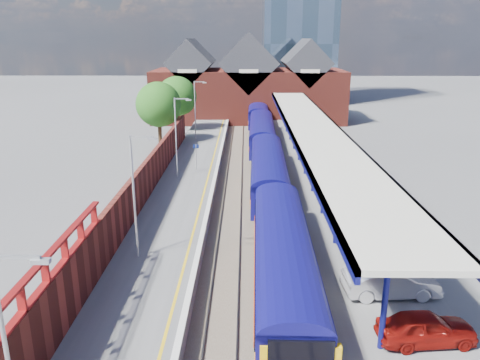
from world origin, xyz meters
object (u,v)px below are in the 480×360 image
Objects in this scene: lamp_post_b at (136,190)px; lamp_post_d at (196,106)px; train at (264,148)px; parked_car_red at (426,328)px; parked_car_silver at (391,281)px; lamp_post_a at (13,360)px; parked_car_dark at (342,178)px; lamp_post_c at (177,132)px; parked_car_blue at (337,164)px; platform_sign at (196,153)px.

lamp_post_b is 1.00× the size of lamp_post_d.
train is at bearing -50.52° from lamp_post_d.
parked_car_red is 0.87× the size of parked_car_silver.
lamp_post_a and lamp_post_d have the same top height.
lamp_post_a is 1.79× the size of parked_car_dark.
parked_car_red is at bearing -79.81° from train.
parked_car_silver is at bearing 37.80° from lamp_post_a.
lamp_post_d is at bearing 13.09° from parked_car_red.
parked_car_red is at bearing -177.87° from parked_car_silver.
train is 26.93m from parked_car_silver.
lamp_post_c is at bearing 23.90° from parked_car_red.
parked_car_dark is at bearing -7.30° from parked_car_silver.
parked_car_dark is (6.23, -8.84, -0.55)m from train.
parked_car_silver is at bearing -79.19° from train.
lamp_post_a reaches higher than parked_car_blue.
train is at bearing 39.45° from lamp_post_c.
lamp_post_a reaches higher than parked_car_dark.
parked_car_silver is (12.91, -3.99, -3.25)m from lamp_post_b.
parked_car_blue is at bearing -8.09° from parked_car_red.
lamp_post_b is 19.90m from parked_car_dark.
train is at bearing 34.51° from platform_sign.
lamp_post_d is 14.25m from platform_sign.
lamp_post_d reaches higher than parked_car_red.
lamp_post_d is (0.00, 32.00, 0.00)m from lamp_post_b.
parked_car_blue is at bearing -18.94° from parked_car_dark.
lamp_post_d is at bearing 90.00° from lamp_post_a.
parked_car_dark is (12.72, -4.37, -1.12)m from platform_sign.
lamp_post_a is 35.59m from parked_car_blue.
train is 30.58m from parked_car_red.
train is 9.42× the size of lamp_post_a.
lamp_post_c is 16.00m from lamp_post_d.
parked_car_silver is 17.66m from parked_car_dark.
lamp_post_a is 31.20m from parked_car_dark.
parked_car_red is 0.94× the size of parked_car_blue.
parked_car_dark is (1.18, 17.62, -0.18)m from parked_car_silver.
lamp_post_b is 1.77× the size of parked_car_red.
lamp_post_b reaches higher than parked_car_blue.
lamp_post_a and lamp_post_b have the same top height.
parked_car_silver is at bearing -62.30° from platform_sign.
train is 10.82m from parked_car_dark.
parked_car_silver reaches higher than parked_car_blue.
lamp_post_c is 1.00× the size of lamp_post_d.
lamp_post_b is at bearing -90.00° from lamp_post_c.
lamp_post_a reaches higher than parked_car_silver.
lamp_post_c reaches higher than parked_car_dark.
parked_car_red is 25.99m from parked_car_blue.
platform_sign is at bearing 85.67° from lamp_post_b.
lamp_post_c reaches higher than parked_car_blue.
parked_car_red reaches higher than parked_car_blue.
lamp_post_a is 1.00× the size of lamp_post_b.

